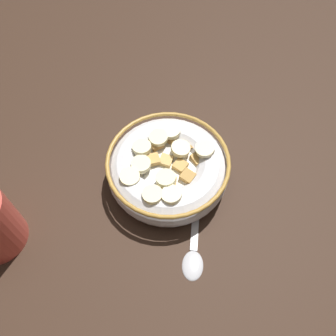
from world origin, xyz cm
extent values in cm
cube|color=#332116|center=(0.00, 0.00, -1.00)|extent=(116.78, 116.78, 2.00)
cylinder|color=silver|center=(0.00, 0.00, 0.30)|extent=(9.68, 9.68, 0.60)
torus|color=silver|center=(0.00, 0.00, 2.57)|extent=(17.59, 17.59, 5.13)
torus|color=#B28438|center=(0.00, 0.00, 4.83)|extent=(17.66, 17.66, 0.60)
cylinder|color=white|center=(0.00, 0.00, 3.56)|extent=(14.51, 14.51, 0.40)
cube|color=#AD7F42|center=(-0.76, 6.01, 4.32)|extent=(2.30, 2.24, 1.00)
cube|color=#AD7F42|center=(3.09, 3.43, 4.24)|extent=(2.33, 2.36, 0.94)
cube|color=#AD7F42|center=(-2.41, -4.00, 4.19)|extent=(2.47, 2.49, 0.92)
cube|color=tan|center=(6.02, -1.98, 4.33)|extent=(2.17, 2.18, 0.84)
cube|color=#AD7F42|center=(0.09, -3.75, 4.32)|extent=(1.80, 1.78, 0.84)
cube|color=tan|center=(1.18, 2.82, 4.07)|extent=(2.46, 2.46, 0.83)
cube|color=#AD7F42|center=(-5.27, -1.01, 4.07)|extent=(2.50, 2.49, 0.84)
cube|color=#B78947|center=(-1.43, 3.13, 4.32)|extent=(2.43, 2.46, 0.98)
cube|color=tan|center=(5.06, -0.71, 4.11)|extent=(2.53, 2.53, 0.89)
cube|color=tan|center=(-0.29, -0.64, 4.09)|extent=(2.53, 2.53, 0.89)
cube|color=#AD7F42|center=(-3.09, -1.31, 4.31)|extent=(2.43, 2.41, 0.91)
cube|color=tan|center=(-4.31, 1.07, 4.07)|extent=(1.98, 2.05, 1.02)
cube|color=#B78947|center=(3.19, -5.22, 4.30)|extent=(2.23, 2.19, 0.95)
cube|color=tan|center=(-1.39, 1.06, 4.14)|extent=(2.38, 2.38, 0.80)
cube|color=tan|center=(1.61, -1.50, 4.35)|extent=(2.12, 2.07, 0.97)
cube|color=#AD7F42|center=(5.62, 1.49, 4.15)|extent=(2.51, 2.52, 0.92)
cube|color=tan|center=(-4.26, 4.34, 4.19)|extent=(2.47, 2.43, 1.04)
cylinder|color=#F9EFC6|center=(-2.76, -4.33, 5.10)|extent=(3.94, 3.92, 0.92)
cylinder|color=beige|center=(3.63, -1.15, 5.10)|extent=(3.90, 3.90, 0.77)
cylinder|color=beige|center=(1.65, 2.52, 5.28)|extent=(3.27, 3.31, 1.03)
cylinder|color=beige|center=(5.85, 0.48, 5.13)|extent=(3.06, 3.13, 1.10)
cylinder|color=beige|center=(4.31, 3.89, 5.19)|extent=(3.50, 3.53, 0.90)
cylinder|color=beige|center=(2.37, -3.60, 5.25)|extent=(3.93, 3.96, 1.06)
cylinder|color=#F4EABC|center=(-5.41, 0.89, 5.46)|extent=(3.87, 3.82, 1.16)
cylinder|color=beige|center=(-0.53, -4.09, 5.16)|extent=(3.51, 3.51, 1.07)
cylinder|color=beige|center=(-2.51, -0.95, 5.08)|extent=(3.80, 3.78, 1.05)
cylinder|color=#F4EABC|center=(2.10, 5.09, 5.23)|extent=(3.29, 3.32, 1.08)
ellipsoid|color=#B7B7BC|center=(3.23, 13.37, 0.40)|extent=(4.61, 4.99, 0.80)
cube|color=#B7B7BC|center=(-1.12, 6.64, 0.18)|extent=(7.31, 10.58, 0.36)
camera|label=1|loc=(12.72, 24.67, 48.55)|focal=39.50mm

